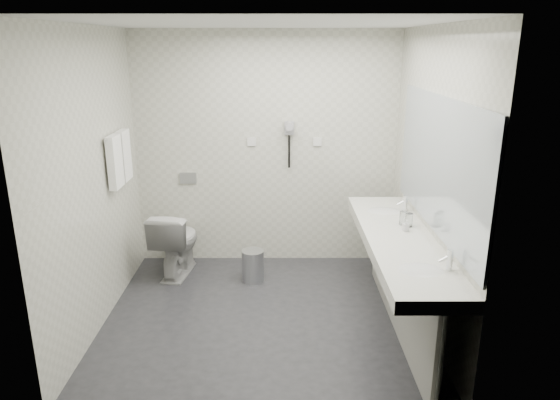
{
  "coord_description": "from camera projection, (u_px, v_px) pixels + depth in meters",
  "views": [
    {
      "loc": [
        0.14,
        -4.09,
        2.36
      ],
      "look_at": [
        0.15,
        0.15,
        1.05
      ],
      "focal_mm": 32.73,
      "sensor_mm": 36.0,
      "label": 1
    }
  ],
  "objects": [
    {
      "name": "glass_left",
      "position": [
        409.0,
        220.0,
        4.36
      ],
      "size": [
        0.07,
        0.07,
        0.12
      ],
      "primitive_type": "cylinder",
      "rotation": [
        0.0,
        0.0,
        0.13
      ],
      "color": "silver",
      "rests_on": "vanity_counter"
    },
    {
      "name": "ceiling",
      "position": [
        260.0,
        23.0,
        3.86
      ],
      "size": [
        2.8,
        2.8,
        0.0
      ],
      "primitive_type": "plane",
      "rotation": [
        3.14,
        0.0,
        0.0
      ],
      "color": "silver",
      "rests_on": "wall_back"
    },
    {
      "name": "basin_far",
      "position": [
        384.0,
        212.0,
        4.78
      ],
      "size": [
        0.4,
        0.31,
        0.05
      ],
      "primitive_type": "ellipsoid",
      "color": "silver",
      "rests_on": "vanity_counter"
    },
    {
      "name": "towel_far",
      "position": [
        124.0,
        155.0,
        4.86
      ],
      "size": [
        0.07,
        0.24,
        0.48
      ],
      "primitive_type": "cube",
      "color": "white",
      "rests_on": "towel_rail"
    },
    {
      "name": "switch_plate_b",
      "position": [
        317.0,
        142.0,
        5.43
      ],
      "size": [
        0.09,
        0.02,
        0.09
      ],
      "primitive_type": "cube",
      "color": "silver",
      "rests_on": "wall_back"
    },
    {
      "name": "floor",
      "position": [
        263.0,
        316.0,
        4.6
      ],
      "size": [
        2.8,
        2.8,
        0.0
      ],
      "primitive_type": "plane",
      "color": "#252529",
      "rests_on": "ground"
    },
    {
      "name": "vanity_panel",
      "position": [
        399.0,
        289.0,
        4.3
      ],
      "size": [
        0.03,
        2.15,
        0.75
      ],
      "primitive_type": "cube",
      "color": "gray",
      "rests_on": "floor"
    },
    {
      "name": "pedal_bin",
      "position": [
        253.0,
        266.0,
        5.23
      ],
      "size": [
        0.28,
        0.28,
        0.32
      ],
      "primitive_type": "cylinder",
      "rotation": [
        0.0,
        0.0,
        -0.25
      ],
      "color": "#B2B5BA",
      "rests_on": "floor"
    },
    {
      "name": "vanity_counter",
      "position": [
        399.0,
        242.0,
        4.17
      ],
      "size": [
        0.55,
        2.2,
        0.1
      ],
      "primitive_type": "cube",
      "color": "silver",
      "rests_on": "floor"
    },
    {
      "name": "wall_left",
      "position": [
        93.0,
        182.0,
        4.23
      ],
      "size": [
        0.0,
        2.6,
        2.6
      ],
      "primitive_type": "plane",
      "rotation": [
        1.57,
        0.0,
        1.57
      ],
      "color": "beige",
      "rests_on": "floor"
    },
    {
      "name": "mirror",
      "position": [
        438.0,
        164.0,
        3.98
      ],
      "size": [
        0.02,
        2.2,
        1.05
      ],
      "primitive_type": "cube",
      "color": "#B2BCC6",
      "rests_on": "wall_right"
    },
    {
      "name": "flush_plate",
      "position": [
        188.0,
        178.0,
        5.54
      ],
      "size": [
        0.18,
        0.02,
        0.12
      ],
      "primitive_type": "cube",
      "color": "#B2B5BA",
      "rests_on": "wall_back"
    },
    {
      "name": "soap_bottle_a",
      "position": [
        406.0,
        225.0,
        4.25
      ],
      "size": [
        0.06,
        0.06,
        0.1
      ],
      "primitive_type": "imported",
      "rotation": [
        0.0,
        0.0,
        0.25
      ],
      "color": "beige",
      "rests_on": "vanity_counter"
    },
    {
      "name": "switch_plate_a",
      "position": [
        252.0,
        142.0,
        5.43
      ],
      "size": [
        0.09,
        0.02,
        0.09
      ],
      "primitive_type": "cube",
      "color": "silver",
      "rests_on": "wall_back"
    },
    {
      "name": "faucet_near",
      "position": [
        450.0,
        260.0,
        3.52
      ],
      "size": [
        0.04,
        0.04,
        0.15
      ],
      "primitive_type": "cylinder",
      "color": "silver",
      "rests_on": "vanity_counter"
    },
    {
      "name": "wall_right",
      "position": [
        430.0,
        182.0,
        4.23
      ],
      "size": [
        0.0,
        2.6,
        2.6
      ],
      "primitive_type": "plane",
      "rotation": [
        1.57,
        0.0,
        -1.57
      ],
      "color": "beige",
      "rests_on": "floor"
    },
    {
      "name": "towel_rail",
      "position": [
        116.0,
        135.0,
        4.66
      ],
      "size": [
        0.02,
        0.62,
        0.02
      ],
      "primitive_type": "cylinder",
      "rotation": [
        1.57,
        0.0,
        0.0
      ],
      "color": "silver",
      "rests_on": "wall_left"
    },
    {
      "name": "faucet_far",
      "position": [
        405.0,
        203.0,
        4.76
      ],
      "size": [
        0.04,
        0.04,
        0.15
      ],
      "primitive_type": "cylinder",
      "color": "silver",
      "rests_on": "vanity_counter"
    },
    {
      "name": "vanity_post_far",
      "position": [
        379.0,
        242.0,
        5.29
      ],
      "size": [
        0.06,
        0.06,
        0.75
      ],
      "primitive_type": "cylinder",
      "color": "silver",
      "rests_on": "floor"
    },
    {
      "name": "wall_front",
      "position": [
        255.0,
        240.0,
        2.99
      ],
      "size": [
        2.8,
        0.0,
        2.8
      ],
      "primitive_type": "plane",
      "rotation": [
        -1.57,
        0.0,
        0.0
      ],
      "color": "beige",
      "rests_on": "floor"
    },
    {
      "name": "glass_right",
      "position": [
        403.0,
        218.0,
        4.4
      ],
      "size": [
        0.08,
        0.08,
        0.12
      ],
      "primitive_type": "cylinder",
      "rotation": [
        0.0,
        0.0,
        -0.36
      ],
      "color": "silver",
      "rests_on": "vanity_counter"
    },
    {
      "name": "wall_back",
      "position": [
        266.0,
        151.0,
        5.47
      ],
      "size": [
        2.8,
        0.0,
        2.8
      ],
      "primitive_type": "plane",
      "rotation": [
        1.57,
        0.0,
        0.0
      ],
      "color": "beige",
      "rests_on": "floor"
    },
    {
      "name": "vanity_post_near",
      "position": [
        439.0,
        362.0,
        3.3
      ],
      "size": [
        0.06,
        0.06,
        0.75
      ],
      "primitive_type": "cylinder",
      "color": "silver",
      "rests_on": "floor"
    },
    {
      "name": "toilet",
      "position": [
        176.0,
        242.0,
        5.36
      ],
      "size": [
        0.49,
        0.75,
        0.71
      ],
      "primitive_type": "imported",
      "rotation": [
        0.0,
        0.0,
        3.0
      ],
      "color": "silver",
      "rests_on": "floor"
    },
    {
      "name": "dryer_cradle",
      "position": [
        289.0,
        128.0,
        5.37
      ],
      "size": [
        0.1,
        0.04,
        0.14
      ],
      "primitive_type": "cube",
      "color": "#96959B",
      "rests_on": "wall_back"
    },
    {
      "name": "dryer_cord",
      "position": [
        289.0,
        152.0,
        5.43
      ],
      "size": [
        0.02,
        0.02,
        0.35
      ],
      "primitive_type": "cylinder",
      "color": "black",
      "rests_on": "dryer_cradle"
    },
    {
      "name": "basin_near",
      "position": [
        420.0,
        272.0,
        3.54
      ],
      "size": [
        0.4,
        0.31,
        0.05
      ],
      "primitive_type": "ellipsoid",
      "color": "silver",
      "rests_on": "vanity_counter"
    },
    {
      "name": "dryer_barrel",
      "position": [
        289.0,
        126.0,
        5.29
      ],
      "size": [
        0.08,
        0.14,
        0.08
      ],
      "primitive_type": "cylinder",
      "rotation": [
        1.57,
        0.0,
        0.0
      ],
      "color": "#96959B",
      "rests_on": "dryer_cradle"
    },
    {
      "name": "towel_near",
      "position": [
        115.0,
        162.0,
        4.6
      ],
      "size": [
        0.07,
        0.24,
        0.48
      ],
      "primitive_type": "cube",
      "color": "white",
      "rests_on": "towel_rail"
    },
    {
      "name": "bin_lid",
      "position": [
        253.0,
        251.0,
        5.19
      ],
      "size": [
        0.23,
        0.23,
        0.02
      ],
      "primitive_type": "cylinder",
      "color": "#B2B5BA",
      "rests_on": "pedal_bin"
    }
  ]
}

